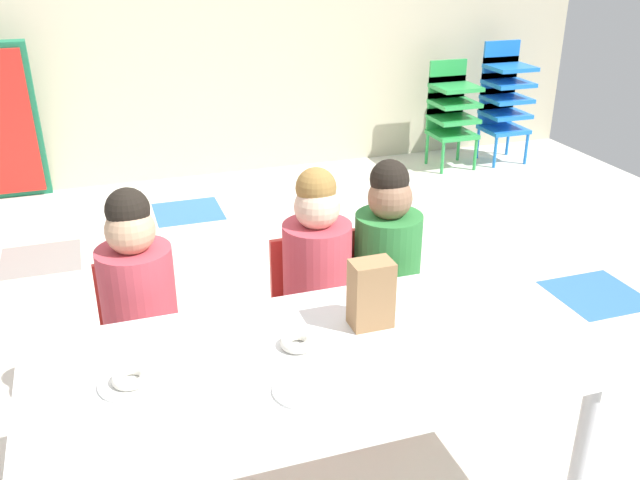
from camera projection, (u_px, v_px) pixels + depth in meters
The scene contains 12 objects.
ground_plane at pixel (252, 361), 2.99m from camera, with size 6.62×5.12×0.02m.
craft_table at pixel (315, 369), 2.04m from camera, with size 1.65×0.75×0.56m.
seated_child_near_camera at pixel (137, 288), 2.41m from camera, with size 0.32×0.31×0.92m.
seated_child_middle_seat at pixel (316, 262), 2.60m from camera, with size 0.32×0.31×0.92m.
seated_child_far_right at pixel (387, 251), 2.69m from camera, with size 0.32×0.31×0.92m.
kid_chair_green_stack at pixel (452, 108), 5.25m from camera, with size 0.32×0.30×0.80m.
kid_chair_blue_stack at pixel (504, 96), 5.35m from camera, with size 0.32×0.30×0.92m.
paper_bag_brown at pixel (371, 294), 2.13m from camera, with size 0.13×0.09×0.22m, color #9E754C.
paper_plate_near_edge at pixel (131, 383), 1.89m from camera, with size 0.18×0.18×0.01m, color white.
paper_plate_center_table at pixel (305, 389), 1.87m from camera, with size 0.18×0.18×0.01m, color white.
donut_powdered_on_plate at pixel (131, 378), 1.88m from camera, with size 0.10×0.10×0.03m, color white.
donut_powdered_loose at pixel (298, 342), 2.06m from camera, with size 0.11×0.11×0.03m, color white.
Camera 1 is at (-0.53, -2.47, 1.70)m, focal length 38.74 mm.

